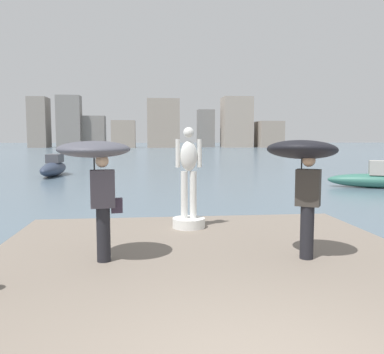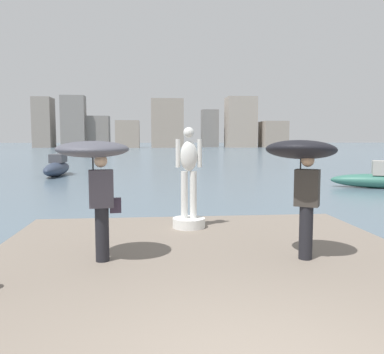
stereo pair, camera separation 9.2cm
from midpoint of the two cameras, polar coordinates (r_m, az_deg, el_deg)
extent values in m
plane|color=slate|center=(42.97, -4.48, 2.24)|extent=(400.00, 400.00, 0.00)
cube|color=slate|center=(5.52, 4.42, -17.76)|extent=(7.40, 10.19, 0.40)
cylinder|color=white|center=(9.05, -0.15, -6.48)|extent=(0.72, 0.72, 0.21)
cylinder|color=white|center=(8.93, -0.79, -2.53)|extent=(0.15, 0.15, 1.05)
cylinder|color=white|center=(8.95, 0.48, -2.51)|extent=(0.15, 0.15, 1.05)
ellipsoid|color=white|center=(8.86, -0.16, 2.98)|extent=(0.38, 0.26, 0.66)
sphere|color=white|center=(8.86, -0.16, 6.29)|extent=(0.24, 0.24, 0.24)
cylinder|color=white|center=(8.84, -1.71, 3.37)|extent=(0.10, 0.10, 0.62)
cylinder|color=white|center=(8.89, 1.39, 3.38)|extent=(0.10, 0.10, 0.62)
cylinder|color=black|center=(6.71, -12.19, -7.91)|extent=(0.22, 0.22, 0.88)
cube|color=#47424C|center=(6.58, -12.32, -1.62)|extent=(0.41, 0.29, 0.60)
sphere|color=beige|center=(6.54, -12.40, 2.25)|extent=(0.21, 0.21, 0.21)
cylinder|color=#262626|center=(6.59, -13.42, 1.05)|extent=(0.02, 0.02, 0.51)
ellipsoid|color=#4C4C56|center=(6.57, -13.48, 3.85)|extent=(1.29, 1.29, 0.29)
cube|color=#332838|center=(6.64, -10.37, -3.96)|extent=(0.19, 0.12, 0.24)
cylinder|color=black|center=(6.94, 16.16, -7.56)|extent=(0.22, 0.22, 0.88)
cube|color=#38332D|center=(6.81, 16.32, -1.48)|extent=(0.45, 0.40, 0.60)
sphere|color=tan|center=(6.77, 16.42, 2.26)|extent=(0.21, 0.21, 0.21)
cylinder|color=#262626|center=(6.84, 15.45, 1.06)|extent=(0.02, 0.02, 0.49)
ellipsoid|color=black|center=(6.83, 15.52, 3.74)|extent=(1.57, 1.58, 0.40)
ellipsoid|color=#2D384C|center=(27.35, -18.45, 1.10)|extent=(1.20, 5.00, 0.88)
cube|color=#4C4C51|center=(27.67, -18.31, 2.54)|extent=(0.85, 1.61, 0.55)
ellipsoid|color=#336B5B|center=(21.46, 24.86, -0.51)|extent=(4.35, 2.75, 0.68)
cube|color=gray|center=(117.79, -20.20, 7.22)|extent=(4.83, 6.59, 13.50)
cube|color=gray|center=(115.11, -16.37, 7.50)|extent=(6.31, 4.42, 13.97)
cube|color=gray|center=(116.63, -13.95, 6.23)|extent=(9.73, 4.78, 8.67)
cube|color=gray|center=(109.63, -9.06, 6.00)|extent=(6.22, 4.99, 7.21)
cube|color=gray|center=(110.12, -3.50, 7.58)|extent=(8.63, 4.51, 13.07)
cube|color=gray|center=(115.68, 2.54, 6.86)|extent=(4.65, 4.14, 10.56)
cube|color=#A89989|center=(114.55, 6.90, 7.67)|extent=(8.02, 7.06, 13.89)
cube|color=gray|center=(115.01, 11.42, 5.92)|extent=(6.57, 7.67, 7.18)
camera|label=1|loc=(0.05, -89.70, 0.03)|focal=37.74mm
camera|label=2|loc=(0.05, 90.30, -0.03)|focal=37.74mm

